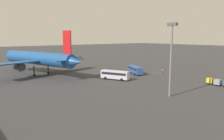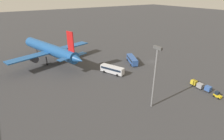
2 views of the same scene
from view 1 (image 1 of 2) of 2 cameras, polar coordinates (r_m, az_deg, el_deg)
name	(u,v)px [view 1 (image 1 of 2)]	position (r m, az deg, el deg)	size (l,w,h in m)	color
ground_plane	(158,73)	(96.79, 11.85, -0.68)	(600.00, 600.00, 0.00)	#38383A
airplane	(39,59)	(93.43, -18.63, 2.82)	(47.73, 41.05, 17.68)	#1E5193
shuttle_bus_near	(135,69)	(92.16, 6.04, 0.18)	(11.11, 6.80, 3.17)	#2D5199
shuttle_bus_far	(115,74)	(79.22, 0.79, -1.14)	(10.73, 6.78, 3.29)	silver
worker_person	(162,71)	(95.95, 13.02, -0.28)	(0.38, 0.38, 1.74)	#1E1E2D
cargo_cart_grey	(218,82)	(77.33, 25.90, -2.87)	(2.02, 1.71, 2.06)	#38383D
cargo_cart_yellow	(210,81)	(78.90, 24.26, -2.54)	(2.02, 1.71, 2.06)	#38383D
light_pole	(171,53)	(57.90, 15.20, 4.43)	(2.80, 0.70, 19.02)	slate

